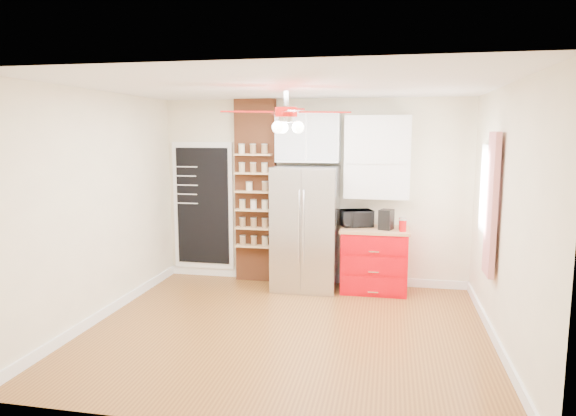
% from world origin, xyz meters
% --- Properties ---
extents(floor, '(4.50, 4.50, 0.00)m').
position_xyz_m(floor, '(0.00, 0.00, 0.00)').
color(floor, brown).
rests_on(floor, ground).
extents(ceiling, '(4.50, 4.50, 0.00)m').
position_xyz_m(ceiling, '(0.00, 0.00, 2.70)').
color(ceiling, white).
rests_on(ceiling, wall_back).
extents(wall_back, '(4.50, 0.02, 2.70)m').
position_xyz_m(wall_back, '(0.00, 2.00, 1.35)').
color(wall_back, beige).
rests_on(wall_back, floor).
extents(wall_front, '(4.50, 0.02, 2.70)m').
position_xyz_m(wall_front, '(0.00, -2.00, 1.35)').
color(wall_front, beige).
rests_on(wall_front, floor).
extents(wall_left, '(0.02, 4.00, 2.70)m').
position_xyz_m(wall_left, '(-2.25, 0.00, 1.35)').
color(wall_left, beige).
rests_on(wall_left, floor).
extents(wall_right, '(0.02, 4.00, 2.70)m').
position_xyz_m(wall_right, '(2.25, 0.00, 1.35)').
color(wall_right, beige).
rests_on(wall_right, floor).
extents(chalkboard, '(0.95, 0.05, 1.95)m').
position_xyz_m(chalkboard, '(-1.70, 1.96, 1.10)').
color(chalkboard, white).
rests_on(chalkboard, wall_back).
extents(brick_pillar, '(0.60, 0.16, 2.70)m').
position_xyz_m(brick_pillar, '(-0.85, 1.92, 1.35)').
color(brick_pillar, brown).
rests_on(brick_pillar, floor).
extents(fridge, '(0.90, 0.70, 1.75)m').
position_xyz_m(fridge, '(-0.05, 1.63, 0.88)').
color(fridge, silver).
rests_on(fridge, floor).
extents(upper_glass_cabinet, '(0.90, 0.35, 0.70)m').
position_xyz_m(upper_glass_cabinet, '(-0.05, 1.82, 2.15)').
color(upper_glass_cabinet, white).
rests_on(upper_glass_cabinet, wall_back).
extents(red_cabinet, '(0.94, 0.64, 0.90)m').
position_xyz_m(red_cabinet, '(0.92, 1.68, 0.45)').
color(red_cabinet, '#CE000A').
rests_on(red_cabinet, floor).
extents(upper_shelf_unit, '(0.90, 0.30, 1.15)m').
position_xyz_m(upper_shelf_unit, '(0.92, 1.85, 1.88)').
color(upper_shelf_unit, white).
rests_on(upper_shelf_unit, wall_back).
extents(window, '(0.04, 0.75, 1.05)m').
position_xyz_m(window, '(2.23, 0.90, 1.55)').
color(window, white).
rests_on(window, wall_right).
extents(curtain, '(0.06, 0.40, 1.55)m').
position_xyz_m(curtain, '(2.18, 0.35, 1.45)').
color(curtain, red).
rests_on(curtain, wall_right).
extents(ceiling_fan, '(1.40, 1.40, 0.44)m').
position_xyz_m(ceiling_fan, '(0.00, 0.00, 2.42)').
color(ceiling_fan, silver).
rests_on(ceiling_fan, ceiling).
extents(toaster_oven, '(0.50, 0.42, 0.24)m').
position_xyz_m(toaster_oven, '(0.65, 1.76, 1.02)').
color(toaster_oven, black).
rests_on(toaster_oven, red_cabinet).
extents(coffee_maker, '(0.22, 0.24, 0.27)m').
position_xyz_m(coffee_maker, '(1.07, 1.62, 1.04)').
color(coffee_maker, black).
rests_on(coffee_maker, red_cabinet).
extents(canister_left, '(0.12, 0.12, 0.15)m').
position_xyz_m(canister_left, '(1.29, 1.51, 0.98)').
color(canister_left, '#BB0A0C').
rests_on(canister_left, red_cabinet).
extents(canister_right, '(0.11, 0.11, 0.16)m').
position_xyz_m(canister_right, '(1.29, 1.68, 0.98)').
color(canister_right, '#B70A16').
rests_on(canister_right, red_cabinet).
extents(pantry_jar_oats, '(0.13, 0.13, 0.13)m').
position_xyz_m(pantry_jar_oats, '(-0.91, 1.76, 1.44)').
color(pantry_jar_oats, beige).
rests_on(pantry_jar_oats, brick_pillar).
extents(pantry_jar_beans, '(0.09, 0.09, 0.13)m').
position_xyz_m(pantry_jar_beans, '(-0.67, 1.75, 1.44)').
color(pantry_jar_beans, olive).
rests_on(pantry_jar_beans, brick_pillar).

